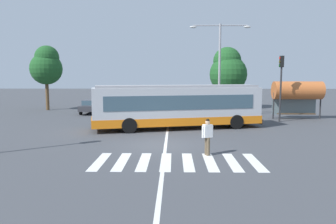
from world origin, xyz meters
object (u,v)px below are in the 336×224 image
Objects in this scene: parked_car_silver at (172,106)px; background_tree_right at (228,70)px; parked_car_charcoal at (92,106)px; pedestrian_crossing_street at (207,135)px; background_tree_left at (46,66)px; parked_car_blue at (119,105)px; bus_stop_shelter at (297,91)px; parked_car_teal at (199,105)px; parked_car_black at (147,105)px; city_transit_bus at (177,106)px; traffic_light_far_corner at (281,78)px; twin_arm_street_lamp at (220,59)px.

background_tree_right is (6.29, 4.62, 3.59)m from parked_car_silver.
parked_car_charcoal and parked_car_silver have the same top height.
pedestrian_crossing_street is at bearing -101.86° from background_tree_right.
background_tree_left is at bearing 127.76° from pedestrian_crossing_street.
parked_car_blue is (-7.17, 17.54, -0.20)m from pedestrian_crossing_street.
bus_stop_shelter is at bearing -16.10° from background_tree_left.
parked_car_teal is (2.74, 0.43, 0.00)m from parked_car_silver.
parked_car_charcoal and parked_car_black have the same top height.
traffic_light_far_corner is at bearing 22.32° from city_transit_bus.
traffic_light_far_corner reaches higher than city_transit_bus.
parked_car_teal is 0.56× the size of twin_arm_street_lamp.
pedestrian_crossing_street is 18.95m from parked_car_blue.
pedestrian_crossing_street is at bearing -80.32° from city_transit_bus.
parked_car_silver is at bearing -143.69° from background_tree_right.
parked_car_blue is 1.09× the size of bus_stop_shelter.
city_transit_bus is 2.30× the size of traffic_light_far_corner.
city_transit_bus is at bearing -47.42° from parked_car_charcoal.
parked_car_blue and parked_car_teal have the same top height.
twin_arm_street_lamp reaches higher than parked_car_teal.
background_tree_left is at bearing 168.18° from parked_car_silver.
traffic_light_far_corner is at bearing -46.64° from parked_car_teal.
pedestrian_crossing_street is 0.32× the size of traffic_light_far_corner.
parked_car_silver is at bearing 141.32° from twin_arm_street_lamp.
parked_car_blue is 0.97× the size of parked_car_silver.
city_transit_bus is 15.43m from background_tree_right.
traffic_light_far_corner is (7.02, 11.11, 2.55)m from pedestrian_crossing_street.
parked_car_silver is 0.66× the size of background_tree_right.
traffic_light_far_corner is 0.64× the size of twin_arm_street_lamp.
parked_car_black is at bearing 150.97° from twin_arm_street_lamp.
pedestrian_crossing_street is 19.46m from parked_car_charcoal.
background_tree_left reaches higher than pedestrian_crossing_street.
background_tree_left reaches higher than parked_car_teal.
twin_arm_street_lamp is at bearing -14.48° from parked_car_charcoal.
background_tree_left is 1.00× the size of background_tree_right.
pedestrian_crossing_street is at bearing -93.27° from parked_car_teal.
traffic_light_far_corner is 24.17m from background_tree_left.
bus_stop_shelter is at bearing 26.49° from city_transit_bus.
parked_car_charcoal is at bearing 168.01° from bus_stop_shelter.
traffic_light_far_corner is at bearing -34.17° from parked_car_silver.
parked_car_black is 13.25m from traffic_light_far_corner.
parked_car_blue is (-5.85, 9.85, -0.82)m from city_transit_bus.
parked_car_charcoal is at bearing 165.52° from twin_arm_street_lamp.
background_tree_left is at bearing 158.57° from traffic_light_far_corner.
parked_car_blue is 12.94m from background_tree_right.
bus_stop_shelter is (13.34, -4.58, 1.65)m from parked_car_black.
twin_arm_street_lamp is (1.46, -3.79, 4.41)m from parked_car_teal.
traffic_light_far_corner reaches higher than bus_stop_shelter.
parked_car_black is 0.99× the size of parked_car_teal.
background_tree_left is (-5.71, 3.08, 4.08)m from parked_car_charcoal.
parked_car_black is at bearing -179.49° from parked_car_teal.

